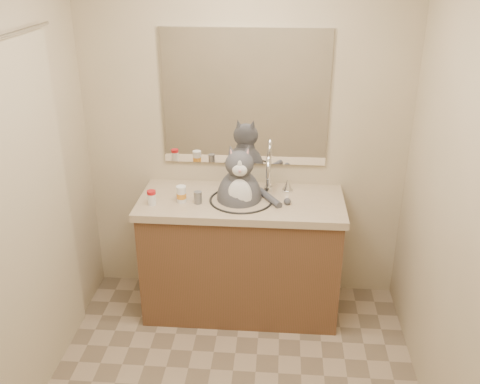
{
  "coord_description": "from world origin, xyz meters",
  "views": [
    {
      "loc": [
        0.24,
        -2.19,
        2.32
      ],
      "look_at": [
        0.02,
        0.65,
        1.04
      ],
      "focal_mm": 40.0,
      "sensor_mm": 36.0,
      "label": 1
    }
  ],
  "objects_px": {
    "pill_bottle_redcap": "(152,198)",
    "grey_canister": "(198,197)",
    "cat": "(240,195)",
    "pill_bottle_orange": "(181,194)"
  },
  "relations": [
    {
      "from": "pill_bottle_orange",
      "to": "cat",
      "type": "bearing_deg",
      "value": 11.13
    },
    {
      "from": "pill_bottle_redcap",
      "to": "cat",
      "type": "bearing_deg",
      "value": 13.27
    },
    {
      "from": "pill_bottle_orange",
      "to": "grey_canister",
      "type": "xyz_separation_m",
      "value": [
        0.11,
        -0.01,
        -0.01
      ]
    },
    {
      "from": "cat",
      "to": "grey_canister",
      "type": "bearing_deg",
      "value": -167.69
    },
    {
      "from": "pill_bottle_orange",
      "to": "pill_bottle_redcap",
      "type": "bearing_deg",
      "value": -162.46
    },
    {
      "from": "pill_bottle_redcap",
      "to": "grey_canister",
      "type": "bearing_deg",
      "value": 8.61
    },
    {
      "from": "cat",
      "to": "pill_bottle_redcap",
      "type": "bearing_deg",
      "value": -172.66
    },
    {
      "from": "grey_canister",
      "to": "pill_bottle_orange",
      "type": "bearing_deg",
      "value": 173.06
    },
    {
      "from": "pill_bottle_orange",
      "to": "grey_canister",
      "type": "height_order",
      "value": "pill_bottle_orange"
    },
    {
      "from": "pill_bottle_orange",
      "to": "grey_canister",
      "type": "bearing_deg",
      "value": -6.94
    }
  ]
}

